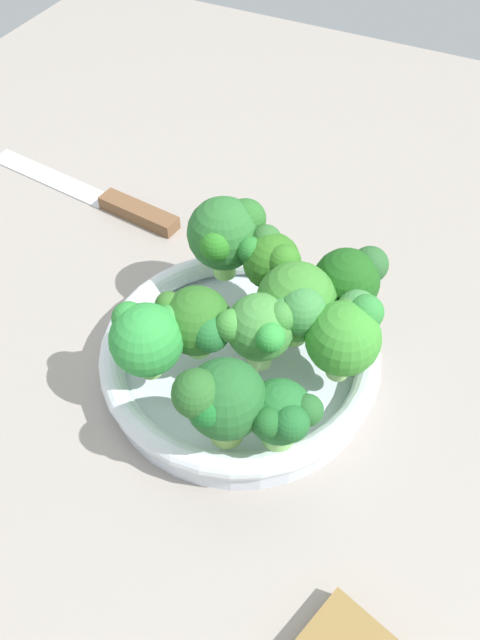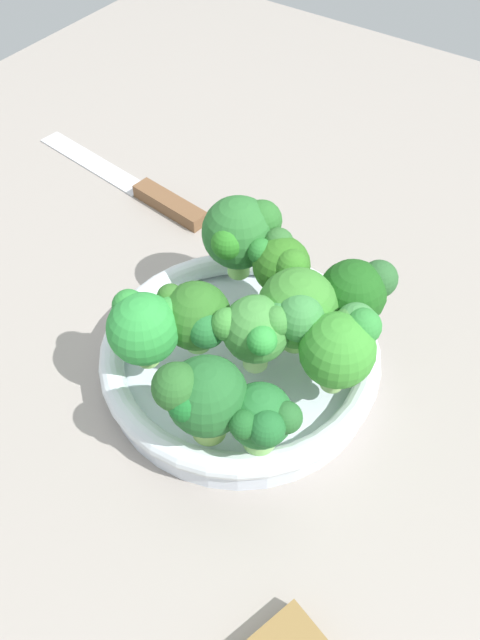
{
  "view_description": "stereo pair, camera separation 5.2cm",
  "coord_description": "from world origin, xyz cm",
  "px_view_note": "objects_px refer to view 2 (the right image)",
  "views": [
    {
      "loc": [
        11.48,
        -32.74,
        46.0
      ],
      "look_at": [
        -3.72,
        -1.64,
        6.85
      ],
      "focal_mm": 36.42,
      "sensor_mm": 36.0,
      "label": 1
    },
    {
      "loc": [
        15.98,
        -30.11,
        46.0
      ],
      "look_at": [
        -3.72,
        -1.64,
        6.85
      ],
      "focal_mm": 36.42,
      "sensor_mm": 36.0,
      "label": 2
    }
  ],
  "objects_px": {
    "broccoli_floret_4": "(241,233)",
    "broccoli_floret_3": "(357,292)",
    "broccoli_floret_0": "(256,330)",
    "knife": "(141,188)",
    "bowl": "(240,357)",
    "broccoli_floret_7": "(196,317)",
    "broccoli_floret_6": "(262,419)",
    "broccoli_floret_8": "(296,311)",
    "broccoli_floret_5": "(199,396)",
    "broccoli_floret_9": "(281,264)",
    "broccoli_floret_1": "(342,344)",
    "broccoli_floret_2": "(146,326)"
  },
  "relations": [
    {
      "from": "broccoli_floret_4",
      "to": "broccoli_floret_8",
      "type": "bearing_deg",
      "value": -29.2
    },
    {
      "from": "broccoli_floret_1",
      "to": "broccoli_floret_4",
      "type": "height_order",
      "value": "broccoli_floret_4"
    },
    {
      "from": "bowl",
      "to": "knife",
      "type": "distance_m",
      "value": 0.28
    },
    {
      "from": "broccoli_floret_6",
      "to": "broccoli_floret_7",
      "type": "bearing_deg",
      "value": 152.53
    },
    {
      "from": "bowl",
      "to": "broccoli_floret_5",
      "type": "height_order",
      "value": "broccoli_floret_5"
    },
    {
      "from": "broccoli_floret_0",
      "to": "broccoli_floret_1",
      "type": "xyz_separation_m",
      "value": [
        0.06,
        0.02,
        0.0
      ]
    },
    {
      "from": "bowl",
      "to": "broccoli_floret_6",
      "type": "xyz_separation_m",
      "value": [
        0.07,
        -0.07,
        0.05
      ]
    },
    {
      "from": "broccoli_floret_6",
      "to": "knife",
      "type": "bearing_deg",
      "value": 144.67
    },
    {
      "from": "broccoli_floret_5",
      "to": "broccoli_floret_9",
      "type": "height_order",
      "value": "broccoli_floret_5"
    },
    {
      "from": "broccoli_floret_1",
      "to": "knife",
      "type": "height_order",
      "value": "broccoli_floret_1"
    },
    {
      "from": "broccoli_floret_3",
      "to": "bowl",
      "type": "bearing_deg",
      "value": -134.24
    },
    {
      "from": "broccoli_floret_9",
      "to": "knife",
      "type": "height_order",
      "value": "broccoli_floret_9"
    },
    {
      "from": "broccoli_floret_8",
      "to": "knife",
      "type": "bearing_deg",
      "value": 155.89
    },
    {
      "from": "broccoli_floret_5",
      "to": "broccoli_floret_8",
      "type": "height_order",
      "value": "broccoli_floret_5"
    },
    {
      "from": "bowl",
      "to": "broccoli_floret_8",
      "type": "distance_m",
      "value": 0.08
    },
    {
      "from": "knife",
      "to": "broccoli_floret_9",
      "type": "bearing_deg",
      "value": -19.43
    },
    {
      "from": "broccoli_floret_1",
      "to": "broccoli_floret_6",
      "type": "bearing_deg",
      "value": -101.17
    },
    {
      "from": "broccoli_floret_9",
      "to": "broccoli_floret_6",
      "type": "bearing_deg",
      "value": -62.74
    },
    {
      "from": "broccoli_floret_0",
      "to": "knife",
      "type": "xyz_separation_m",
      "value": [
        -0.26,
        0.16,
        -0.08
      ]
    },
    {
      "from": "broccoli_floret_1",
      "to": "broccoli_floret_6",
      "type": "relative_size",
      "value": 1.23
    },
    {
      "from": "broccoli_floret_0",
      "to": "knife",
      "type": "relative_size",
      "value": 0.26
    },
    {
      "from": "broccoli_floret_0",
      "to": "broccoli_floret_2",
      "type": "height_order",
      "value": "broccoli_floret_0"
    },
    {
      "from": "broccoli_floret_4",
      "to": "broccoli_floret_7",
      "type": "xyz_separation_m",
      "value": [
        0.02,
        -0.09,
        -0.01
      ]
    },
    {
      "from": "broccoli_floret_0",
      "to": "broccoli_floret_4",
      "type": "bearing_deg",
      "value": 130.66
    },
    {
      "from": "broccoli_floret_7",
      "to": "broccoli_floret_1",
      "type": "bearing_deg",
      "value": 17.1
    },
    {
      "from": "broccoli_floret_2",
      "to": "broccoli_floret_7",
      "type": "relative_size",
      "value": 1.02
    },
    {
      "from": "broccoli_floret_5",
      "to": "broccoli_floret_0",
      "type": "bearing_deg",
      "value": 92.37
    },
    {
      "from": "broccoli_floret_4",
      "to": "broccoli_floret_2",
      "type": "bearing_deg",
      "value": -92.15
    },
    {
      "from": "broccoli_floret_7",
      "to": "knife",
      "type": "bearing_deg",
      "value": 141.55
    },
    {
      "from": "broccoli_floret_3",
      "to": "broccoli_floret_4",
      "type": "xyz_separation_m",
      "value": [
        -0.12,
        0.0,
        0.01
      ]
    },
    {
      "from": "broccoli_floret_0",
      "to": "broccoli_floret_6",
      "type": "relative_size",
      "value": 1.19
    },
    {
      "from": "broccoli_floret_5",
      "to": "broccoli_floret_7",
      "type": "height_order",
      "value": "broccoli_floret_5"
    },
    {
      "from": "broccoli_floret_5",
      "to": "broccoli_floret_7",
      "type": "relative_size",
      "value": 1.2
    },
    {
      "from": "broccoli_floret_1",
      "to": "broccoli_floret_8",
      "type": "relative_size",
      "value": 0.95
    },
    {
      "from": "broccoli_floret_0",
      "to": "broccoli_floret_3",
      "type": "height_order",
      "value": "broccoli_floret_3"
    },
    {
      "from": "bowl",
      "to": "broccoli_floret_5",
      "type": "bearing_deg",
      "value": -73.47
    },
    {
      "from": "broccoli_floret_0",
      "to": "broccoli_floret_5",
      "type": "xyz_separation_m",
      "value": [
        0.0,
        -0.08,
        0.0
      ]
    },
    {
      "from": "bowl",
      "to": "broccoli_floret_3",
      "type": "xyz_separation_m",
      "value": [
        0.07,
        0.07,
        0.06
      ]
    },
    {
      "from": "bowl",
      "to": "broccoli_floret_0",
      "type": "xyz_separation_m",
      "value": [
        0.02,
        -0.01,
        0.06
      ]
    },
    {
      "from": "knife",
      "to": "bowl",
      "type": "bearing_deg",
      "value": -31.44
    },
    {
      "from": "broccoli_floret_4",
      "to": "broccoli_floret_3",
      "type": "bearing_deg",
      "value": -0.34
    },
    {
      "from": "broccoli_floret_5",
      "to": "broccoli_floret_4",
      "type": "bearing_deg",
      "value": 115.04
    },
    {
      "from": "broccoli_floret_4",
      "to": "broccoli_floret_8",
      "type": "relative_size",
      "value": 1.06
    },
    {
      "from": "broccoli_floret_0",
      "to": "broccoli_floret_3",
      "type": "bearing_deg",
      "value": 61.14
    },
    {
      "from": "broccoli_floret_1",
      "to": "broccoli_floret_9",
      "type": "distance_m",
      "value": 0.1
    },
    {
      "from": "broccoli_floret_0",
      "to": "broccoli_floret_5",
      "type": "relative_size",
      "value": 0.88
    },
    {
      "from": "bowl",
      "to": "knife",
      "type": "xyz_separation_m",
      "value": [
        -0.24,
        0.15,
        -0.01
      ]
    },
    {
      "from": "bowl",
      "to": "broccoli_floret_0",
      "type": "relative_size",
      "value": 3.42
    },
    {
      "from": "broccoli_floret_1",
      "to": "broccoli_floret_4",
      "type": "distance_m",
      "value": 0.14
    },
    {
      "from": "broccoli_floret_2",
      "to": "broccoli_floret_6",
      "type": "bearing_deg",
      "value": -8.25
    }
  ]
}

